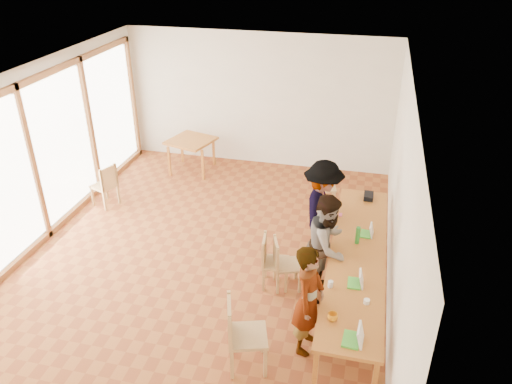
% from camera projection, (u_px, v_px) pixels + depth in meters
% --- Properties ---
extents(ground, '(8.00, 8.00, 0.00)m').
position_uv_depth(ground, '(204.00, 259.00, 8.40)').
color(ground, '#955024').
rests_on(ground, ground).
extents(wall_back, '(6.00, 0.10, 3.00)m').
position_uv_depth(wall_back, '(259.00, 101.00, 11.11)').
color(wall_back, beige).
rests_on(wall_back, ground).
extents(wall_front, '(6.00, 0.10, 3.00)m').
position_uv_depth(wall_front, '(45.00, 384.00, 4.26)').
color(wall_front, beige).
rests_on(wall_front, ground).
extents(wall_right, '(0.10, 8.00, 3.00)m').
position_uv_depth(wall_right, '(400.00, 201.00, 7.07)').
color(wall_right, beige).
rests_on(wall_right, ground).
extents(window_wall, '(0.10, 8.00, 3.00)m').
position_uv_depth(window_wall, '(31.00, 160.00, 8.29)').
color(window_wall, white).
rests_on(window_wall, ground).
extents(ceiling, '(6.00, 8.00, 0.04)m').
position_uv_depth(ceiling, '(194.00, 82.00, 6.96)').
color(ceiling, white).
rests_on(ceiling, wall_back).
extents(communal_table, '(0.80, 4.00, 0.75)m').
position_uv_depth(communal_table, '(357.00, 257.00, 7.25)').
color(communal_table, '#BB7A29').
rests_on(communal_table, ground).
extents(side_table, '(0.90, 0.90, 0.75)m').
position_uv_depth(side_table, '(191.00, 143.00, 11.10)').
color(side_table, '#BB7A29').
rests_on(side_table, ground).
extents(chair_near, '(0.60, 0.60, 0.54)m').
position_uv_depth(chair_near, '(238.00, 328.00, 6.08)').
color(chair_near, tan).
rests_on(chair_near, ground).
extents(chair_mid, '(0.50, 0.50, 0.45)m').
position_uv_depth(chair_mid, '(282.00, 259.00, 7.51)').
color(chair_mid, tan).
rests_on(chair_mid, ground).
extents(chair_far, '(0.44, 0.44, 0.46)m').
position_uv_depth(chair_far, '(270.00, 256.00, 7.56)').
color(chair_far, tan).
rests_on(chair_far, ground).
extents(chair_empty, '(0.45, 0.45, 0.43)m').
position_uv_depth(chair_empty, '(322.00, 182.00, 9.78)').
color(chair_empty, tan).
rests_on(chair_empty, ground).
extents(chair_spare, '(0.53, 0.53, 0.47)m').
position_uv_depth(chair_spare, '(106.00, 182.00, 9.72)').
color(chair_spare, tan).
rests_on(chair_spare, ground).
extents(person_near, '(0.46, 0.62, 1.57)m').
position_uv_depth(person_near, '(309.00, 300.00, 6.29)').
color(person_near, gray).
rests_on(person_near, ground).
extents(person_mid, '(0.84, 0.96, 1.65)m').
position_uv_depth(person_mid, '(328.00, 246.00, 7.28)').
color(person_mid, gray).
rests_on(person_mid, ground).
extents(person_far, '(0.65, 1.12, 1.74)m').
position_uv_depth(person_far, '(322.00, 211.00, 8.08)').
color(person_far, gray).
rests_on(person_far, ground).
extents(laptop_near, '(0.25, 0.29, 0.23)m').
position_uv_depth(laptop_near, '(356.00, 337.00, 5.68)').
color(laptop_near, green).
rests_on(laptop_near, communal_table).
extents(laptop_mid, '(0.21, 0.25, 0.20)m').
position_uv_depth(laptop_mid, '(358.00, 281.00, 6.59)').
color(laptop_mid, green).
rests_on(laptop_mid, communal_table).
extents(laptop_far, '(0.21, 0.24, 0.19)m').
position_uv_depth(laptop_far, '(369.00, 232.00, 7.64)').
color(laptop_far, green).
rests_on(laptop_far, communal_table).
extents(yellow_mug, '(0.13, 0.13, 0.10)m').
position_uv_depth(yellow_mug, '(333.00, 317.00, 6.00)').
color(yellow_mug, '#FFA016').
rests_on(yellow_mug, communal_table).
extents(green_bottle, '(0.07, 0.07, 0.28)m').
position_uv_depth(green_bottle, '(358.00, 235.00, 7.41)').
color(green_bottle, '#27822C').
rests_on(green_bottle, communal_table).
extents(clear_glass, '(0.07, 0.07, 0.09)m').
position_uv_depth(clear_glass, '(330.00, 284.00, 6.55)').
color(clear_glass, silver).
rests_on(clear_glass, communal_table).
extents(condiment_cup, '(0.08, 0.08, 0.06)m').
position_uv_depth(condiment_cup, '(367.00, 301.00, 6.27)').
color(condiment_cup, white).
rests_on(condiment_cup, communal_table).
extents(pink_phone, '(0.05, 0.10, 0.01)m').
position_uv_depth(pink_phone, '(341.00, 215.00, 8.19)').
color(pink_phone, '#E35291').
rests_on(pink_phone, communal_table).
extents(black_pouch, '(0.16, 0.26, 0.09)m').
position_uv_depth(black_pouch, '(369.00, 196.00, 8.67)').
color(black_pouch, black).
rests_on(black_pouch, communal_table).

